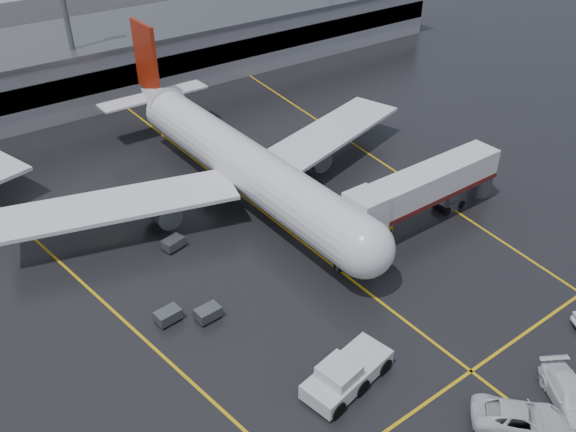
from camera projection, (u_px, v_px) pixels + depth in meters
ground at (292, 234)px, 59.27m from camera, size 220.00×220.00×0.00m
apron_line_centre at (292, 234)px, 59.27m from camera, size 0.25×90.00×0.02m
apron_line_stop at (471, 371)px, 44.54m from camera, size 60.00×0.25×0.02m
apron_line_left at (56, 259)px, 55.97m from camera, size 9.99×69.35×0.02m
apron_line_right at (359, 147)px, 74.94m from camera, size 7.57×69.64×0.02m
terminal at (97, 61)px, 88.97m from camera, size 122.00×19.00×8.60m
light_mast_mid at (63, 4)px, 76.91m from camera, size 3.00×1.20×25.45m
main_airliner at (237, 159)px, 63.44m from camera, size 48.80×45.60×14.10m
jet_bridge at (426, 188)px, 59.02m from camera, size 19.90×3.40×6.05m
pushback_tractor at (346, 375)px, 42.94m from camera, size 7.63×4.21×2.59m
belt_loader at (377, 233)px, 58.55m from camera, size 3.66×2.19×2.17m
service_van_a at (521, 418)px, 39.98m from camera, size 6.55×6.72×1.79m
service_van_b at (571, 397)px, 41.48m from camera, size 5.34×6.56×1.79m
baggage_cart_a at (208, 313)px, 48.91m from camera, size 2.07×1.41×1.12m
baggage_cart_b at (168, 315)px, 48.66m from camera, size 2.11×1.48×1.12m
baggage_cart_c at (173, 243)px, 56.96m from camera, size 2.24×1.72×1.12m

